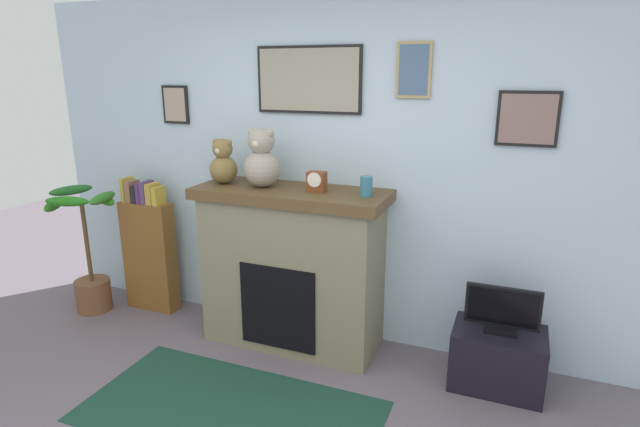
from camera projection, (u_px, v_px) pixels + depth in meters
name	position (u px, v px, depth m)	size (l,w,h in m)	color
back_wall	(339.00, 171.00, 3.81)	(5.20, 0.15, 2.60)	silver
fireplace	(292.00, 267.00, 3.79)	(1.42, 0.58, 1.22)	gray
bookshelf	(149.00, 250.00, 4.37)	(0.46, 0.16, 1.17)	brown
potted_plant	(89.00, 259.00, 4.35)	(0.60, 0.60, 1.09)	brown
tv_stand	(497.00, 358.00, 3.33)	(0.59, 0.40, 0.40)	black
television	(502.00, 311.00, 3.24)	(0.47, 0.14, 0.31)	black
area_rug	(230.00, 411.00, 3.12)	(1.84, 0.93, 0.01)	#1A3F31
candle_jar	(366.00, 186.00, 3.39)	(0.08, 0.08, 0.14)	teal
mantel_clock	(317.00, 182.00, 3.52)	(0.13, 0.10, 0.14)	brown
teddy_bear_brown	(223.00, 163.00, 3.77)	(0.21, 0.21, 0.34)	olive
teddy_bear_grey	(262.00, 161.00, 3.64)	(0.27, 0.27, 0.43)	#9F9788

